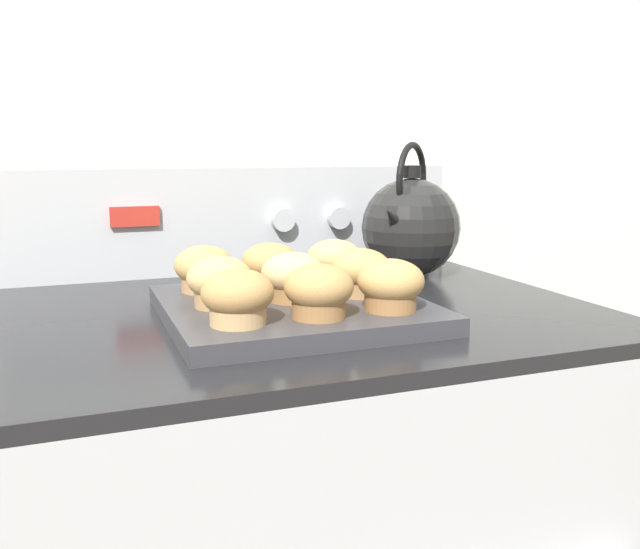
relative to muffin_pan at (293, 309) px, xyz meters
name	(u,v)px	position (x,y,z in m)	size (l,w,h in m)	color
wall_back	(227,114)	(0.02, 0.40, 0.26)	(8.00, 0.05, 2.40)	silver
control_panel	(238,219)	(0.02, 0.35, 0.08)	(0.76, 0.07, 0.18)	#B7BABF
muffin_pan	(293,309)	(0.00, 0.00, 0.00)	(0.31, 0.31, 0.02)	#38383D
muffin_r0_c0	(238,297)	(-0.09, -0.09, 0.04)	(0.08, 0.08, 0.06)	tan
muffin_r0_c1	(319,291)	(0.00, -0.09, 0.04)	(0.08, 0.08, 0.06)	olive
muffin_r0_c2	(391,285)	(0.09, -0.09, 0.04)	(0.08, 0.08, 0.06)	olive
muffin_r1_c0	(220,282)	(-0.09, 0.00, 0.04)	(0.08, 0.08, 0.06)	#A37A4C
muffin_r1_c1	(293,277)	(0.00, 0.00, 0.04)	(0.08, 0.08, 0.06)	olive
muffin_r1_c2	(361,272)	(0.09, 0.00, 0.04)	(0.08, 0.08, 0.06)	#A37A4C
muffin_r2_c0	(204,269)	(-0.09, 0.09, 0.04)	(0.08, 0.08, 0.06)	#A37A4C
muffin_r2_c1	(270,265)	(0.00, 0.09, 0.04)	(0.08, 0.08, 0.06)	olive
muffin_r2_c2	(334,261)	(0.09, 0.09, 0.04)	(0.08, 0.08, 0.06)	olive
tea_kettle	(410,226)	(0.27, 0.19, 0.07)	(0.18, 0.17, 0.22)	black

